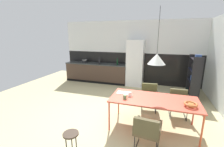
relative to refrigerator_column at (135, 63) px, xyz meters
name	(u,v)px	position (x,y,z in m)	size (l,w,h in m)	color
ground_plane	(104,119)	(-0.29, -3.14, -1.00)	(9.25, 9.25, 0.00)	tan
back_wall_splashback_dark	(130,68)	(-0.29, 0.36, -0.30)	(6.37, 0.12, 1.41)	black
back_wall_panel_upper	(131,37)	(-0.29, 0.36, 1.11)	(6.37, 0.12, 1.41)	silver
kitchen_counter	(96,72)	(-1.85, 0.00, -0.55)	(2.97, 0.63, 0.89)	#412F25
refrigerator_column	(135,63)	(0.00, 0.00, 0.00)	(0.71, 0.60, 2.00)	silver
dining_table	(154,100)	(0.96, -3.12, -0.29)	(2.00, 0.91, 0.75)	#CE4E39
armchair_far_side	(179,99)	(1.60, -2.30, -0.51)	(0.50, 0.48, 0.73)	brown
armchair_facing_counter	(147,129)	(0.89, -3.97, -0.51)	(0.53, 0.51, 0.76)	brown
armchair_corner_seat	(149,94)	(0.79, -2.15, -0.51)	(0.53, 0.51, 0.77)	brown
fruit_bowl	(191,104)	(1.70, -3.30, -0.20)	(0.27, 0.27, 0.08)	#B2662D
open_book	(123,93)	(0.19, -2.97, -0.24)	(0.30, 0.21, 0.02)	white
mug_white_ceramic	(125,97)	(0.32, -3.33, -0.20)	(0.13, 0.08, 0.10)	#5B8456
mug_dark_espresso	(130,94)	(0.39, -3.14, -0.20)	(0.12, 0.08, 0.10)	white
cooking_pot	(85,61)	(-2.47, 0.04, -0.04)	(0.26, 0.26, 0.16)	black
bottle_vinegar_dark	(99,61)	(-1.74, 0.09, 0.00)	(0.07, 0.07, 0.27)	black
bottle_spice_small	(99,61)	(-1.60, -0.19, 0.03)	(0.07, 0.07, 0.33)	black
bottle_wine_green	(117,62)	(-0.79, -0.07, 0.02)	(0.07, 0.07, 0.32)	#0F3319
side_stool	(71,136)	(-0.45, -4.44, -0.62)	(0.29, 0.29, 0.43)	#382B21
open_shelf_unit	(194,76)	(2.19, -0.84, -0.18)	(0.30, 0.80, 1.58)	black
pendant_lamp_over_table_near	(157,59)	(0.96, -3.11, 0.68)	(0.39, 0.39, 1.20)	black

